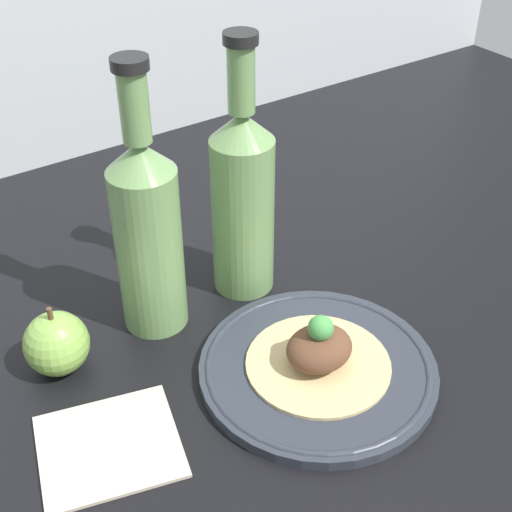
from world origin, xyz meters
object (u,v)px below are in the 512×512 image
(plated_food, at_px, (319,352))
(cider_bottle_left, at_px, (147,230))
(apple, at_px, (57,343))
(cider_bottle_right, at_px, (243,197))
(plate, at_px, (318,368))

(plated_food, xyz_separation_m, cider_bottle_left, (-0.10, 0.18, 0.09))
(cider_bottle_left, bearing_deg, apple, -173.77)
(cider_bottle_left, xyz_separation_m, apple, (-0.12, -0.01, -0.09))
(plated_food, xyz_separation_m, cider_bottle_right, (0.02, 0.18, 0.09))
(cider_bottle_right, xyz_separation_m, apple, (-0.25, -0.01, -0.09))
(plate, bearing_deg, plated_food, 90.00)
(plated_food, distance_m, cider_bottle_left, 0.23)
(cider_bottle_left, bearing_deg, plate, -60.59)
(cider_bottle_left, height_order, cider_bottle_right, same)
(apple, bearing_deg, plate, -36.29)
(cider_bottle_left, height_order, apple, cider_bottle_left)
(plate, xyz_separation_m, cider_bottle_right, (0.02, 0.18, 0.12))
(apple, bearing_deg, cider_bottle_left, 6.23)
(plated_food, bearing_deg, apple, 143.71)
(plated_food, height_order, cider_bottle_left, cider_bottle_left)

